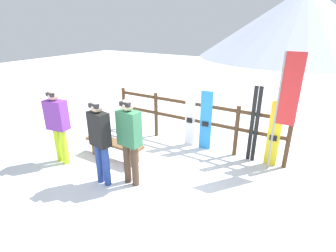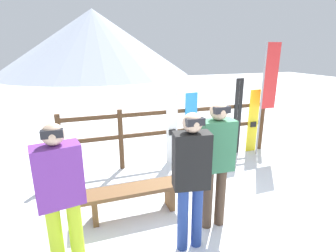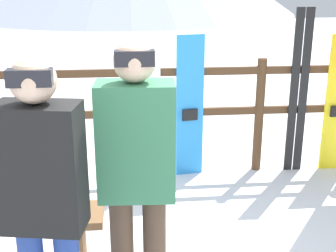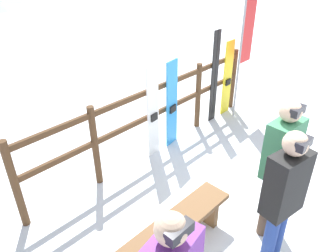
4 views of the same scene
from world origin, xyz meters
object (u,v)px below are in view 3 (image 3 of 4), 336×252
at_px(snowboard_white, 148,107).
at_px(snowboard_blue, 190,108).
at_px(person_black, 44,196).
at_px(ski_pair_black, 299,93).
at_px(person_plaid_green, 137,168).

distance_m(snowboard_white, snowboard_blue, 0.44).
bearing_deg(snowboard_white, person_black, -105.00).
relative_size(person_black, snowboard_white, 1.12).
xyz_separation_m(snowboard_white, ski_pair_black, (1.63, 0.00, 0.12)).
distance_m(snowboard_blue, ski_pair_black, 1.19).
distance_m(person_plaid_green, snowboard_white, 2.25).
bearing_deg(person_black, snowboard_blue, 66.05).
bearing_deg(snowboard_white, ski_pair_black, 0.12).
relative_size(person_black, ski_pair_black, 0.98).
bearing_deg(person_black, ski_pair_black, 47.56).
distance_m(person_black, snowboard_white, 2.61).
height_order(person_plaid_green, ski_pair_black, ski_pair_black).
distance_m(person_black, ski_pair_black, 3.41).
height_order(person_plaid_green, snowboard_white, person_plaid_green).
bearing_deg(ski_pair_black, person_plaid_green, -129.07).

